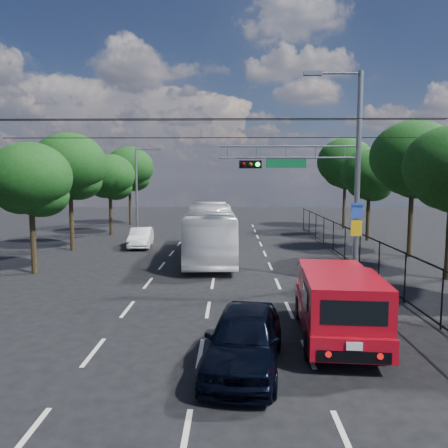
{
  "coord_description": "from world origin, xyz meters",
  "views": [
    {
      "loc": [
        0.87,
        -11.71,
        4.88
      ],
      "look_at": [
        0.53,
        7.67,
        2.8
      ],
      "focal_mm": 35.0,
      "sensor_mm": 36.0,
      "label": 1
    }
  ],
  "objects_px": {
    "red_pickup": "(337,302)",
    "white_van": "(141,237)",
    "white_bus": "(210,231)",
    "signal_mast": "(331,169)",
    "navy_hatchback": "(244,338)"
  },
  "relations": [
    {
      "from": "signal_mast",
      "to": "white_bus",
      "type": "bearing_deg",
      "value": 130.9
    },
    {
      "from": "white_van",
      "to": "red_pickup",
      "type": "bearing_deg",
      "value": -66.42
    },
    {
      "from": "red_pickup",
      "to": "white_bus",
      "type": "height_order",
      "value": "white_bus"
    },
    {
      "from": "signal_mast",
      "to": "white_van",
      "type": "bearing_deg",
      "value": 135.72
    },
    {
      "from": "white_bus",
      "to": "white_van",
      "type": "distance_m",
      "value": 6.43
    },
    {
      "from": "white_bus",
      "to": "white_van",
      "type": "relative_size",
      "value": 2.87
    },
    {
      "from": "white_bus",
      "to": "white_van",
      "type": "height_order",
      "value": "white_bus"
    },
    {
      "from": "white_bus",
      "to": "signal_mast",
      "type": "bearing_deg",
      "value": -52.07
    },
    {
      "from": "navy_hatchback",
      "to": "white_van",
      "type": "relative_size",
      "value": 1.12
    },
    {
      "from": "white_bus",
      "to": "white_van",
      "type": "xyz_separation_m",
      "value": [
        -5.04,
        3.88,
        -0.96
      ]
    },
    {
      "from": "signal_mast",
      "to": "white_van",
      "type": "height_order",
      "value": "signal_mast"
    },
    {
      "from": "red_pickup",
      "to": "white_van",
      "type": "xyz_separation_m",
      "value": [
        -9.54,
        17.37,
        -0.48
      ]
    },
    {
      "from": "signal_mast",
      "to": "red_pickup",
      "type": "relative_size",
      "value": 1.6
    },
    {
      "from": "white_bus",
      "to": "navy_hatchback",
      "type": "bearing_deg",
      "value": -86.9
    },
    {
      "from": "signal_mast",
      "to": "white_bus",
      "type": "distance_m",
      "value": 9.49
    }
  ]
}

